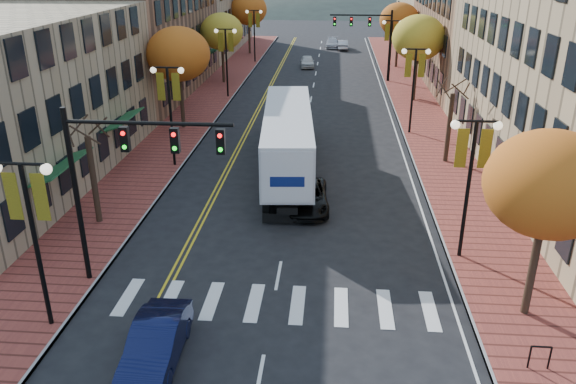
# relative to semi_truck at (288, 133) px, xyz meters

# --- Properties ---
(ground) EXTENTS (200.00, 200.00, 0.00)m
(ground) POSITION_rel_semi_truck_xyz_m (0.60, -15.94, -2.31)
(ground) COLOR black
(ground) RESTS_ON ground
(sidewalk_left) EXTENTS (4.00, 85.00, 0.15)m
(sidewalk_left) POSITION_rel_semi_truck_xyz_m (-8.40, 16.56, -2.23)
(sidewalk_left) COLOR brown
(sidewalk_left) RESTS_ON ground
(sidewalk_right) EXTENTS (4.00, 85.00, 0.15)m
(sidewalk_right) POSITION_rel_semi_truck_xyz_m (9.60, 16.56, -2.23)
(sidewalk_right) COLOR brown
(sidewalk_right) RESTS_ON ground
(building_left_mid) EXTENTS (12.00, 24.00, 11.00)m
(building_left_mid) POSITION_rel_semi_truck_xyz_m (-16.40, 20.06, 3.19)
(building_left_mid) COLOR brown
(building_left_mid) RESTS_ON ground
(building_left_far) EXTENTS (12.00, 26.00, 9.50)m
(building_left_far) POSITION_rel_semi_truck_xyz_m (-16.40, 45.06, 2.44)
(building_left_far) COLOR #9E8966
(building_left_far) RESTS_ON ground
(building_right_mid) EXTENTS (15.00, 24.00, 10.00)m
(building_right_mid) POSITION_rel_semi_truck_xyz_m (19.10, 26.06, 2.69)
(building_right_mid) COLOR brown
(building_right_mid) RESTS_ON ground
(building_right_far) EXTENTS (15.00, 20.00, 11.00)m
(building_right_far) POSITION_rel_semi_truck_xyz_m (19.10, 48.06, 3.19)
(building_right_far) COLOR #9E8966
(building_right_far) RESTS_ON ground
(tree_left_a) EXTENTS (0.28, 0.28, 4.20)m
(tree_left_a) POSITION_rel_semi_truck_xyz_m (-8.40, -7.94, -0.06)
(tree_left_a) COLOR #382619
(tree_left_a) RESTS_ON sidewalk_left
(tree_left_b) EXTENTS (4.48, 4.48, 7.21)m
(tree_left_b) POSITION_rel_semi_truck_xyz_m (-8.40, 8.06, 3.14)
(tree_left_b) COLOR #382619
(tree_left_b) RESTS_ON sidewalk_left
(tree_left_c) EXTENTS (4.16, 4.16, 6.69)m
(tree_left_c) POSITION_rel_semi_truck_xyz_m (-8.40, 24.06, 2.75)
(tree_left_c) COLOR #382619
(tree_left_c) RESTS_ON sidewalk_left
(tree_left_d) EXTENTS (4.61, 4.61, 7.42)m
(tree_left_d) POSITION_rel_semi_truck_xyz_m (-8.40, 42.06, 3.29)
(tree_left_d) COLOR #382619
(tree_left_d) RESTS_ON sidewalk_left
(tree_right_a) EXTENTS (4.16, 4.16, 6.69)m
(tree_right_a) POSITION_rel_semi_truck_xyz_m (9.60, -13.94, 2.75)
(tree_right_a) COLOR #382619
(tree_right_a) RESTS_ON sidewalk_right
(tree_right_b) EXTENTS (0.28, 0.28, 4.20)m
(tree_right_b) POSITION_rel_semi_truck_xyz_m (9.60, 2.06, -0.06)
(tree_right_b) COLOR #382619
(tree_right_b) RESTS_ON sidewalk_right
(tree_right_c) EXTENTS (4.48, 4.48, 7.21)m
(tree_right_c) POSITION_rel_semi_truck_xyz_m (9.60, 18.06, 3.14)
(tree_right_c) COLOR #382619
(tree_right_c) RESTS_ON sidewalk_right
(tree_right_d) EXTENTS (4.35, 4.35, 7.00)m
(tree_right_d) POSITION_rel_semi_truck_xyz_m (9.60, 34.06, 2.98)
(tree_right_d) COLOR #382619
(tree_right_d) RESTS_ON sidewalk_right
(lamp_left_a) EXTENTS (1.96, 0.36, 6.05)m
(lamp_left_a) POSITION_rel_semi_truck_xyz_m (-6.90, -15.94, 1.98)
(lamp_left_a) COLOR black
(lamp_left_a) RESTS_ON ground
(lamp_left_b) EXTENTS (1.96, 0.36, 6.05)m
(lamp_left_b) POSITION_rel_semi_truck_xyz_m (-6.90, 0.06, 1.98)
(lamp_left_b) COLOR black
(lamp_left_b) RESTS_ON ground
(lamp_left_c) EXTENTS (1.96, 0.36, 6.05)m
(lamp_left_c) POSITION_rel_semi_truck_xyz_m (-6.90, 18.06, 1.98)
(lamp_left_c) COLOR black
(lamp_left_c) RESTS_ON ground
(lamp_left_d) EXTENTS (1.96, 0.36, 6.05)m
(lamp_left_d) POSITION_rel_semi_truck_xyz_m (-6.90, 36.06, 1.98)
(lamp_left_d) COLOR black
(lamp_left_d) RESTS_ON ground
(lamp_right_a) EXTENTS (1.96, 0.36, 6.05)m
(lamp_right_a) POSITION_rel_semi_truck_xyz_m (8.10, -9.94, 1.98)
(lamp_right_a) COLOR black
(lamp_right_a) RESTS_ON ground
(lamp_right_b) EXTENTS (1.96, 0.36, 6.05)m
(lamp_right_b) POSITION_rel_semi_truck_xyz_m (8.10, 8.06, 1.98)
(lamp_right_b) COLOR black
(lamp_right_b) RESTS_ON ground
(lamp_right_c) EXTENTS (1.96, 0.36, 6.05)m
(lamp_right_c) POSITION_rel_semi_truck_xyz_m (8.10, 26.06, 1.98)
(lamp_right_c) COLOR black
(lamp_right_c) RESTS_ON ground
(traffic_mast_near) EXTENTS (6.10, 0.35, 7.00)m
(traffic_mast_near) POSITION_rel_semi_truck_xyz_m (-4.88, -12.95, 2.61)
(traffic_mast_near) COLOR black
(traffic_mast_near) RESTS_ON ground
(traffic_mast_far) EXTENTS (6.10, 0.34, 7.00)m
(traffic_mast_far) POSITION_rel_semi_truck_xyz_m (6.08, 26.05, 2.61)
(traffic_mast_far) COLOR black
(traffic_mast_far) RESTS_ON ground
(semi_truck) EXTENTS (3.74, 15.95, 3.95)m
(semi_truck) POSITION_rel_semi_truck_xyz_m (0.00, 0.00, 0.00)
(semi_truck) COLOR black
(semi_truck) RESTS_ON ground
(navy_sedan) EXTENTS (1.57, 4.23, 1.38)m
(navy_sedan) POSITION_rel_semi_truck_xyz_m (-2.71, -17.40, -1.62)
(navy_sedan) COLOR #0D1134
(navy_sedan) RESTS_ON ground
(black_suv) EXTENTS (2.40, 4.67, 1.26)m
(black_suv) POSITION_rel_semi_truck_xyz_m (1.41, -5.36, -1.68)
(black_suv) COLOR black
(black_suv) RESTS_ON ground
(car_far_white) EXTENTS (1.83, 3.92, 1.30)m
(car_far_white) POSITION_rel_semi_truck_xyz_m (-0.51, 33.63, -1.66)
(car_far_white) COLOR silver
(car_far_white) RESTS_ON ground
(car_far_silver) EXTENTS (1.85, 4.45, 1.28)m
(car_far_silver) POSITION_rel_semi_truck_xyz_m (2.21, 48.75, -1.67)
(car_far_silver) COLOR #AAAAB2
(car_far_silver) RESTS_ON ground
(car_far_oncoming) EXTENTS (1.38, 3.87, 1.27)m
(car_far_oncoming) POSITION_rel_semi_truck_xyz_m (3.68, 47.12, -1.67)
(car_far_oncoming) COLOR #BAB9C2
(car_far_oncoming) RESTS_ON ground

